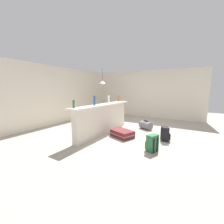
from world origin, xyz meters
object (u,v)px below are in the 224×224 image
backpack_green (152,143)px  duffel_bag_grey (146,125)px  pendant_lamp (102,82)px  suitcase_flat_maroon (122,134)px  bottle_blue (94,101)px  dining_table (102,107)px  backpack_black (165,134)px  dining_chair_near_partition (112,111)px  bottle_green (74,104)px  bottle_white (109,99)px  bottle_amber (119,98)px

backpack_green → duffel_bag_grey: bearing=22.4°
pendant_lamp → suitcase_flat_maroon: 3.16m
bottle_blue → suitcase_flat_maroon: bearing=-62.5°
dining_table → backpack_black: bearing=-113.1°
dining_table → dining_chair_near_partition: size_ratio=1.18×
dining_chair_near_partition → suitcase_flat_maroon: (-1.74, -1.44, -0.41)m
backpack_green → bottle_green: bearing=108.1°
dining_table → pendant_lamp: bearing=-80.2°
bottle_blue → backpack_black: (0.77, -2.03, -0.96)m
bottle_blue → suitcase_flat_maroon: (0.41, -0.79, -1.06)m
bottle_white → backpack_green: 2.38m
bottle_white → dining_table: bottle_white is taller
bottle_white → dining_table: size_ratio=0.26×
backpack_black → backpack_green: bearing=172.4°
bottle_blue → backpack_black: size_ratio=0.71×
bottle_green → bottle_blue: 0.82m
bottle_green → duffel_bag_grey: (2.52, -1.20, -0.97)m
backpack_black → backpack_green: size_ratio=1.00×
backpack_green → bottle_white: bearing=61.8°
bottle_white → suitcase_flat_maroon: size_ratio=0.32×
bottle_green → bottle_amber: size_ratio=0.81×
bottle_green → dining_table: 3.22m
bottle_blue → duffel_bag_grey: size_ratio=0.53×
bottle_white → bottle_green: bearing=178.2°
bottle_amber → duffel_bag_grey: size_ratio=0.47×
dining_chair_near_partition → pendant_lamp: (0.01, 0.54, 1.33)m
dining_chair_near_partition → suitcase_flat_maroon: bearing=-140.4°
bottle_amber → dining_table: bearing=67.8°
backpack_black → bottle_green: bearing=127.2°
pendant_lamp → backpack_black: pendant_lamp is taller
bottle_green → backpack_green: bearing=-71.9°
bottle_white → backpack_black: bearing=-92.3°
backpack_green → suitcase_flat_maroon: bearing=62.4°
duffel_bag_grey → dining_chair_near_partition: bearing=75.7°
dining_table → bottle_white: bearing=-137.5°
pendant_lamp → backpack_black: bearing=-113.3°
dining_chair_near_partition → backpack_black: bearing=-117.2°
duffel_bag_grey → backpack_black: size_ratio=1.35×
backpack_black → backpack_green: same height
backpack_black → duffel_bag_grey: bearing=44.1°
dining_chair_near_partition → bottle_green: bearing=-168.7°
bottle_white → backpack_green: size_ratio=0.67×
backpack_black → bottle_amber: bearing=66.3°
bottle_green → backpack_black: bearing=-52.8°
bottle_amber → bottle_blue: bearing=-179.3°
dining_chair_near_partition → bottle_blue: bearing=-163.0°
duffel_bag_grey → backpack_black: bearing=-135.9°
suitcase_flat_maroon → backpack_black: size_ratio=2.12×
pendant_lamp → backpack_green: size_ratio=1.82×
bottle_amber → duffel_bag_grey: 1.53m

